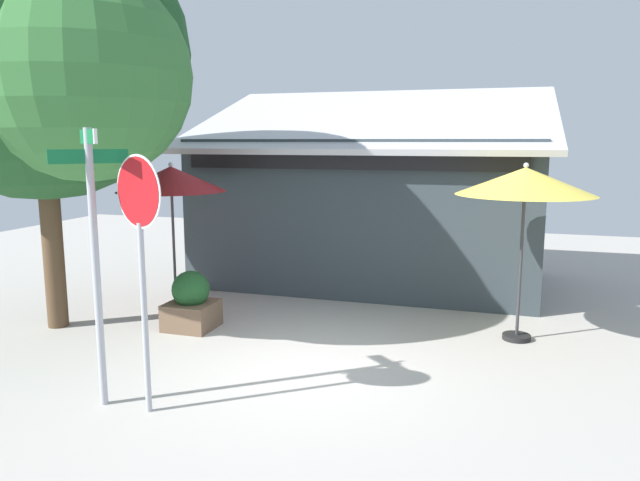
% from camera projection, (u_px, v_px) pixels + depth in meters
% --- Properties ---
extents(ground_plane, '(28.00, 28.00, 0.10)m').
position_uv_depth(ground_plane, '(299.00, 371.00, 8.35)').
color(ground_plane, '#ADA8A0').
extents(cafe_building, '(7.62, 4.57, 4.35)m').
position_uv_depth(cafe_building, '(371.00, 206.00, 13.35)').
color(cafe_building, '#333D42').
rests_on(cafe_building, ground).
extents(street_sign_post, '(0.70, 0.67, 3.27)m').
position_uv_depth(street_sign_post, '(94.00, 241.00, 6.86)').
color(street_sign_post, '#A8AAB2').
rests_on(street_sign_post, ground).
extents(stop_sign, '(0.76, 0.32, 2.98)m').
position_uv_depth(stop_sign, '(140.00, 234.00, 6.65)').
color(stop_sign, '#A8AAB2').
rests_on(stop_sign, ground).
extents(patio_umbrella_crimson_left, '(1.98, 1.98, 2.73)m').
position_uv_depth(patio_umbrella_crimson_left, '(171.00, 180.00, 10.82)').
color(patio_umbrella_crimson_left, black).
rests_on(patio_umbrella_crimson_left, ground).
extents(patio_umbrella_mustard_center, '(2.10, 2.10, 2.79)m').
position_uv_depth(patio_umbrella_mustard_center, '(525.00, 183.00, 9.10)').
color(patio_umbrella_mustard_center, black).
rests_on(patio_umbrella_mustard_center, ground).
extents(shade_tree, '(5.21, 4.74, 6.90)m').
position_uv_depth(shade_tree, '(47.00, 56.00, 9.27)').
color(shade_tree, brown).
rests_on(shade_tree, ground).
extents(sidewalk_planter, '(0.78, 0.78, 0.98)m').
position_uv_depth(sidewalk_planter, '(191.00, 303.00, 10.01)').
color(sidewalk_planter, brown).
rests_on(sidewalk_planter, ground).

